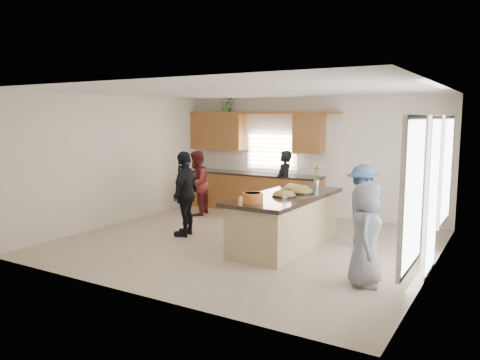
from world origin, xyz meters
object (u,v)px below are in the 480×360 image
Objects in this scene: island at (285,222)px; woman_left_mid at (197,183)px; woman_left_front at (185,194)px; woman_right_front at (366,234)px; woman_right_back at (362,206)px; woman_left_back at (284,183)px; salad_bowl at (253,197)px.

island is 3.33m from woman_left_mid.
woman_right_front is (3.84, -0.94, -0.11)m from woman_left_front.
island is 1.41m from woman_right_back.
woman_left_front is at bearing -17.95° from woman_left_back.
salad_bowl is 2.06m from woman_left_front.
woman_left_front reaches higher than woman_right_back.
woman_right_front is at bearing 47.82° from woman_left_mid.
woman_left_mid reaches higher than island.
woman_left_mid is 1.95m from woman_left_front.
woman_left_front is 3.95m from woman_right_front.
woman_left_back is 1.04× the size of woman_right_back.
woman_left_back reaches higher than salad_bowl.
woman_left_mid is 5.48m from woman_right_front.
woman_left_back is at bearing 26.56° from woman_right_back.
woman_left_front is (-0.84, -2.71, 0.06)m from woman_left_back.
salad_bowl is at bearing 71.92° from woman_right_front.
woman_right_front is at bearing 38.68° from woman_left_back.
woman_right_back is at bearing 52.81° from salad_bowl.
woman_left_back is 0.93× the size of woman_left_front.
salad_bowl is 0.22× the size of woman_right_back.
salad_bowl is 3.77m from woman_left_mid.
woman_left_back is at bearing 117.53° from island.
woman_left_mid is (-1.81, -1.02, -0.01)m from woman_left_back.
island is at bearing 93.21° from woman_right_back.
woman_right_back is (2.38, -1.71, -0.03)m from woman_left_back.
woman_left_mid is at bearing 140.15° from salad_bowl.
woman_left_back is (-1.19, 2.42, 0.32)m from island.
woman_left_front is at bearing 16.23° from woman_left_mid.
woman_left_mid is at bearing 156.29° from island.
woman_right_back is at bearing 92.71° from woman_left_front.
island is 1.17m from salad_bowl.
salad_bowl is 1.95m from woman_right_front.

